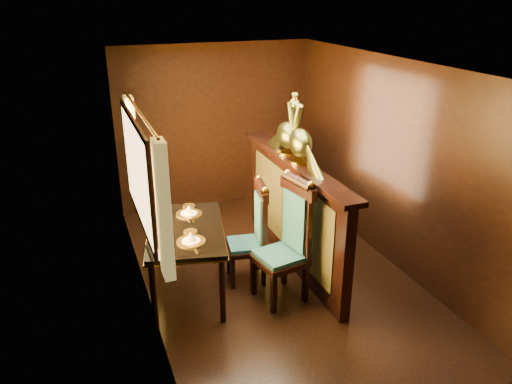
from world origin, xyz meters
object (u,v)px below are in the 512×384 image
dining_table (186,234)px  peacock_right (288,124)px  chair_right (255,229)px  peacock_left (301,130)px  chair_left (290,236)px

dining_table → peacock_right: peacock_right is taller
chair_right → peacock_right: (0.56, 0.40, 1.10)m
dining_table → peacock_right: 1.76m
chair_right → peacock_left: bearing=14.4°
chair_left → peacock_left: bearing=46.5°
dining_table → chair_right: bearing=13.1°
chair_right → peacock_right: peacock_right is taller
chair_left → dining_table: bearing=146.2°
dining_table → chair_left: chair_left is taller
dining_table → peacock_left: (1.38, 0.05, 1.02)m
chair_right → peacock_left: 1.24m
chair_right → peacock_right: bearing=45.1°
chair_left → chair_right: chair_left is taller
dining_table → peacock_right: size_ratio=1.97×
chair_left → peacock_left: size_ratio=1.82×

